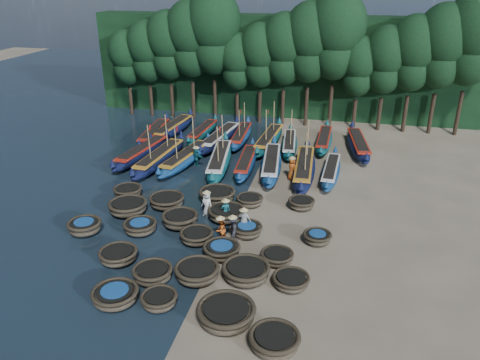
% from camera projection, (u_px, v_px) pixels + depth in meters
% --- Properties ---
extents(ground, '(120.00, 120.00, 0.00)m').
position_uv_depth(ground, '(235.00, 217.00, 28.80)').
color(ground, gray).
rests_on(ground, ground).
extents(foliage_wall, '(40.00, 3.00, 10.00)m').
position_uv_depth(foliage_wall, '(288.00, 67.00, 47.72)').
color(foliage_wall, black).
rests_on(foliage_wall, ground).
extents(coracle_1, '(2.27, 2.27, 0.70)m').
position_uv_depth(coracle_1, '(115.00, 295.00, 21.13)').
color(coracle_1, brown).
rests_on(coracle_1, ground).
extents(coracle_2, '(1.70, 1.70, 0.65)m').
position_uv_depth(coracle_2, '(159.00, 300.00, 20.90)').
color(coracle_2, brown).
rests_on(coracle_2, ground).
extents(coracle_3, '(3.01, 3.01, 0.85)m').
position_uv_depth(coracle_3, '(226.00, 314.00, 19.88)').
color(coracle_3, brown).
rests_on(coracle_3, ground).
extents(coracle_4, '(2.45, 2.45, 0.78)m').
position_uv_depth(coracle_4, '(274.00, 341.00, 18.47)').
color(coracle_4, brown).
rests_on(coracle_4, ground).
extents(coracle_5, '(2.43, 2.43, 0.70)m').
position_uv_depth(coracle_5, '(118.00, 255.00, 24.15)').
color(coracle_5, brown).
rests_on(coracle_5, ground).
extents(coracle_6, '(2.43, 2.43, 0.74)m').
position_uv_depth(coracle_6, '(153.00, 273.00, 22.66)').
color(coracle_6, brown).
rests_on(coracle_6, ground).
extents(coracle_7, '(2.62, 2.62, 0.79)m').
position_uv_depth(coracle_7, '(197.00, 272.00, 22.71)').
color(coracle_7, brown).
rests_on(coracle_7, ground).
extents(coracle_8, '(2.39, 2.39, 0.80)m').
position_uv_depth(coracle_8, '(246.00, 271.00, 22.72)').
color(coracle_8, brown).
rests_on(coracle_8, ground).
extents(coracle_9, '(1.83, 1.83, 0.63)m').
position_uv_depth(coracle_9, '(291.00, 281.00, 22.22)').
color(coracle_9, brown).
rests_on(coracle_9, ground).
extents(coracle_10, '(2.35, 2.35, 0.79)m').
position_uv_depth(coracle_10, '(84.00, 226.00, 26.77)').
color(coracle_10, brown).
rests_on(coracle_10, ground).
extents(coracle_11, '(1.95, 1.95, 0.71)m').
position_uv_depth(coracle_11, '(140.00, 227.00, 26.84)').
color(coracle_11, brown).
rests_on(coracle_11, ground).
extents(coracle_12, '(2.27, 2.27, 0.70)m').
position_uv_depth(coracle_12, '(197.00, 236.00, 25.90)').
color(coracle_12, brown).
rests_on(coracle_12, ground).
extents(coracle_13, '(2.34, 2.34, 0.71)m').
position_uv_depth(coracle_13, '(222.00, 250.00, 24.57)').
color(coracle_13, brown).
rests_on(coracle_13, ground).
extents(coracle_14, '(1.76, 1.76, 0.63)m').
position_uv_depth(coracle_14, '(277.00, 257.00, 24.08)').
color(coracle_14, brown).
rests_on(coracle_14, ground).
extents(coracle_15, '(2.74, 2.74, 0.82)m').
position_uv_depth(coracle_15, '(128.00, 207.00, 28.99)').
color(coracle_15, brown).
rests_on(coracle_15, ground).
extents(coracle_16, '(2.47, 2.47, 0.83)m').
position_uv_depth(coracle_16, '(180.00, 219.00, 27.51)').
color(coracle_16, brown).
rests_on(coracle_16, ground).
extents(coracle_17, '(2.49, 2.49, 0.79)m').
position_uv_depth(coracle_17, '(226.00, 213.00, 28.27)').
color(coracle_17, brown).
rests_on(coracle_17, ground).
extents(coracle_18, '(2.14, 2.14, 0.68)m').
position_uv_depth(coracle_18, '(247.00, 230.00, 26.57)').
color(coracle_18, brown).
rests_on(coracle_18, ground).
extents(coracle_19, '(1.97, 1.97, 0.63)m').
position_uv_depth(coracle_19, '(317.00, 237.00, 25.85)').
color(coracle_19, brown).
rests_on(coracle_19, ground).
extents(coracle_20, '(2.31, 2.31, 0.69)m').
position_uv_depth(coracle_20, '(128.00, 191.00, 31.24)').
color(coracle_20, brown).
rests_on(coracle_20, ground).
extents(coracle_21, '(2.27, 2.27, 0.75)m').
position_uv_depth(coracle_21, '(167.00, 201.00, 29.86)').
color(coracle_21, brown).
rests_on(coracle_21, ground).
extents(coracle_22, '(2.50, 2.50, 0.83)m').
position_uv_depth(coracle_22, '(217.00, 195.00, 30.53)').
color(coracle_22, brown).
rests_on(coracle_22, ground).
extents(coracle_23, '(1.76, 1.76, 0.65)m').
position_uv_depth(coracle_23, '(249.00, 200.00, 30.04)').
color(coracle_23, brown).
rests_on(coracle_23, ground).
extents(coracle_24, '(1.98, 1.98, 0.67)m').
position_uv_depth(coracle_24, '(301.00, 203.00, 29.63)').
color(coracle_24, brown).
rests_on(coracle_24, ground).
extents(long_boat_1, '(2.65, 8.44, 1.50)m').
position_uv_depth(long_boat_1, '(143.00, 152.00, 37.55)').
color(long_boat_1, '#0F1839').
rests_on(long_boat_1, ground).
extents(long_boat_2, '(2.23, 8.85, 3.77)m').
position_uv_depth(long_boat_2, '(159.00, 158.00, 36.32)').
color(long_boat_2, '#0F1839').
rests_on(long_boat_2, ground).
extents(long_boat_3, '(2.82, 8.35, 3.59)m').
position_uv_depth(long_boat_3, '(186.00, 158.00, 36.36)').
color(long_boat_3, navy).
rests_on(long_boat_3, ground).
extents(long_boat_4, '(2.82, 8.99, 3.86)m').
position_uv_depth(long_boat_4, '(219.00, 160.00, 35.79)').
color(long_boat_4, '#0E4F50').
rests_on(long_boat_4, ground).
extents(long_boat_5, '(1.81, 7.63, 1.34)m').
position_uv_depth(long_boat_5, '(246.00, 162.00, 35.67)').
color(long_boat_5, navy).
rests_on(long_boat_5, ground).
extents(long_boat_6, '(2.45, 8.71, 1.54)m').
position_uv_depth(long_boat_6, '(271.00, 164.00, 35.22)').
color(long_boat_6, navy).
rests_on(long_boat_6, ground).
extents(long_boat_7, '(1.98, 9.21, 3.91)m').
position_uv_depth(long_boat_7, '(304.00, 168.00, 34.34)').
color(long_boat_7, '#0F1839').
rests_on(long_boat_7, ground).
extents(long_boat_8, '(1.60, 7.28, 1.28)m').
position_uv_depth(long_boat_8, '(331.00, 171.00, 34.18)').
color(long_boat_8, navy).
rests_on(long_boat_8, ground).
extents(long_boat_9, '(2.25, 8.49, 1.50)m').
position_uv_depth(long_boat_9, '(154.00, 133.00, 41.92)').
color(long_boat_9, '#0F1839').
rests_on(long_boat_9, ground).
extents(long_boat_10, '(2.36, 8.60, 1.52)m').
position_uv_depth(long_boat_10, '(173.00, 129.00, 43.21)').
color(long_boat_10, '#0F1839').
rests_on(long_boat_10, ground).
extents(long_boat_11, '(1.73, 7.32, 1.29)m').
position_uv_depth(long_boat_11, '(203.00, 132.00, 42.64)').
color(long_boat_11, '#0E4F50').
rests_on(long_boat_11, ground).
extents(long_boat_12, '(2.63, 8.71, 1.54)m').
position_uv_depth(long_boat_12, '(220.00, 138.00, 40.81)').
color(long_boat_12, '#0F1839').
rests_on(long_boat_12, ground).
extents(long_boat_13, '(1.64, 7.70, 3.27)m').
position_uv_depth(long_boat_13, '(241.00, 136.00, 41.47)').
color(long_boat_13, navy).
rests_on(long_boat_13, ground).
extents(long_boat_14, '(2.10, 8.63, 3.67)m').
position_uv_depth(long_boat_14, '(269.00, 140.00, 40.32)').
color(long_boat_14, '#0E4F50').
rests_on(long_boat_14, ground).
extents(long_boat_15, '(2.03, 7.51, 3.21)m').
position_uv_depth(long_boat_15, '(289.00, 144.00, 39.52)').
color(long_boat_15, '#0E4F50').
rests_on(long_boat_15, ground).
extents(long_boat_16, '(1.48, 7.77, 1.37)m').
position_uv_depth(long_boat_16, '(324.00, 140.00, 40.42)').
color(long_boat_16, '#0E4F50').
rests_on(long_boat_16, ground).
extents(long_boat_17, '(2.63, 8.54, 1.52)m').
position_uv_depth(long_boat_17, '(358.00, 145.00, 39.18)').
color(long_boat_17, '#0F1839').
rests_on(long_boat_17, ground).
extents(fisherman_0, '(0.94, 0.82, 1.83)m').
position_uv_depth(fisherman_0, '(207.00, 203.00, 28.59)').
color(fisherman_0, silver).
rests_on(fisherman_0, ground).
extents(fisherman_1, '(0.63, 0.52, 1.69)m').
position_uv_depth(fisherman_1, '(226.00, 209.00, 27.83)').
color(fisherman_1, '#19606A').
rests_on(fisherman_1, ground).
extents(fisherman_2, '(0.86, 0.93, 1.74)m').
position_uv_depth(fisherman_2, '(221.00, 229.00, 25.80)').
color(fisherman_2, '#B14D17').
rests_on(fisherman_2, ground).
extents(fisherman_3, '(0.80, 1.13, 1.79)m').
position_uv_depth(fisherman_3, '(233.00, 228.00, 25.80)').
color(fisherman_3, black).
rests_on(fisherman_3, ground).
extents(fisherman_4, '(0.91, 0.52, 1.69)m').
position_uv_depth(fisherman_4, '(244.00, 219.00, 26.78)').
color(fisherman_4, silver).
rests_on(fisherman_4, ground).
extents(fisherman_5, '(1.38, 1.25, 1.73)m').
position_uv_depth(fisherman_5, '(196.00, 156.00, 36.13)').
color(fisherman_5, '#19606A').
rests_on(fisherman_5, ground).
extents(fisherman_6, '(0.94, 1.00, 1.92)m').
position_uv_depth(fisherman_6, '(292.00, 168.00, 33.61)').
color(fisherman_6, '#B14D17').
rests_on(fisherman_6, ground).
extents(tree_0, '(3.68, 3.68, 8.68)m').
position_uv_depth(tree_0, '(127.00, 57.00, 47.42)').
color(tree_0, black).
rests_on(tree_0, ground).
extents(tree_1, '(4.09, 4.09, 9.65)m').
position_uv_depth(tree_1, '(147.00, 51.00, 46.69)').
color(tree_1, black).
rests_on(tree_1, ground).
extents(tree_2, '(4.51, 4.51, 10.63)m').
position_uv_depth(tree_2, '(169.00, 44.00, 45.95)').
color(tree_2, black).
rests_on(tree_2, ground).
extents(tree_3, '(4.92, 4.92, 11.60)m').
position_uv_depth(tree_3, '(191.00, 38.00, 45.22)').
color(tree_3, black).
rests_on(tree_3, ground).
extents(tree_4, '(5.34, 5.34, 12.58)m').
position_uv_depth(tree_4, '(213.00, 31.00, 44.48)').
color(tree_4, black).
rests_on(tree_4, ground).
extents(tree_5, '(3.68, 3.68, 8.68)m').
position_uv_depth(tree_5, '(237.00, 61.00, 45.11)').
color(tree_5, black).
rests_on(tree_5, ground).
extents(tree_6, '(4.09, 4.09, 9.65)m').
position_uv_depth(tree_6, '(261.00, 55.00, 44.38)').
color(tree_6, black).
rests_on(tree_6, ground).
extents(tree_7, '(4.51, 4.51, 10.63)m').
position_uv_depth(tree_7, '(285.00, 48.00, 43.64)').
color(tree_7, black).
rests_on(tree_7, ground).
extents(tree_8, '(4.92, 4.92, 11.60)m').
position_uv_depth(tree_8, '(310.00, 41.00, 42.90)').
color(tree_8, black).
rests_on(tree_8, ground).
extents(tree_9, '(5.34, 5.34, 12.58)m').
position_uv_depth(tree_9, '(336.00, 34.00, 42.17)').
color(tree_9, black).
rests_on(tree_9, ground).
extents(tree_10, '(3.68, 3.68, 8.68)m').
position_uv_depth(tree_10, '(359.00, 66.00, 42.80)').
color(tree_10, black).
rests_on(tree_10, ground).
extents(tree_11, '(4.09, 4.09, 9.65)m').
position_uv_depth(tree_11, '(386.00, 59.00, 42.07)').
color(tree_11, black).
rests_on(tree_11, ground).
extents(tree_12, '(4.51, 4.51, 10.63)m').
position_uv_depth(tree_12, '(414.00, 52.00, 41.33)').
color(tree_12, black).
rests_on(tree_12, ground).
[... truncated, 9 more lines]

